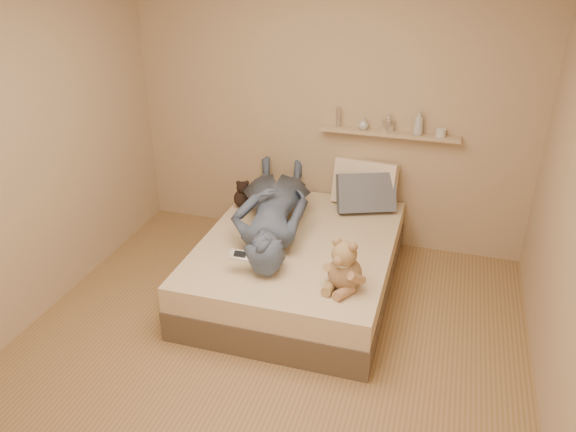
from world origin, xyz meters
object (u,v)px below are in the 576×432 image
(dark_plush, at_px, (243,196))
(person, at_px, (273,206))
(game_console, at_px, (240,255))
(bed, at_px, (298,264))
(wall_shelf, at_px, (389,134))
(teddy_bear, at_px, (344,269))
(pillow_grey, at_px, (366,193))
(pillow_cream, at_px, (365,183))

(dark_plush, xyz_separation_m, person, (0.37, -0.30, 0.09))
(game_console, relative_size, dark_plush, 0.63)
(bed, distance_m, game_console, 0.74)
(game_console, bearing_deg, bed, 65.43)
(person, bearing_deg, wall_shelf, -149.22)
(bed, relative_size, dark_plush, 7.29)
(teddy_bear, bearing_deg, pillow_grey, 92.91)
(pillow_grey, height_order, person, person)
(dark_plush, relative_size, pillow_cream, 0.47)
(dark_plush, height_order, pillow_grey, pillow_grey)
(pillow_grey, bearing_deg, game_console, -118.28)
(person, xyz_separation_m, wall_shelf, (0.81, 0.77, 0.45))
(dark_plush, distance_m, person, 0.48)
(wall_shelf, bearing_deg, pillow_cream, -154.62)
(dark_plush, distance_m, pillow_grey, 1.08)
(dark_plush, height_order, wall_shelf, wall_shelf)
(teddy_bear, distance_m, person, 1.03)
(game_console, height_order, pillow_grey, pillow_grey)
(bed, height_order, dark_plush, dark_plush)
(bed, distance_m, teddy_bear, 0.84)
(pillow_grey, bearing_deg, bed, -121.21)
(game_console, relative_size, person, 0.10)
(dark_plush, height_order, pillow_cream, pillow_cream)
(teddy_bear, relative_size, pillow_cream, 0.71)
(bed, bearing_deg, teddy_bear, -49.67)
(game_console, height_order, dark_plush, dark_plush)
(bed, xyz_separation_m, pillow_grey, (0.42, 0.69, 0.40))
(teddy_bear, xyz_separation_m, pillow_cream, (-0.10, 1.40, 0.04))
(dark_plush, bearing_deg, pillow_grey, 13.51)
(teddy_bear, bearing_deg, bed, 130.33)
(bed, xyz_separation_m, person, (-0.26, 0.14, 0.42))
(dark_plush, relative_size, pillow_grey, 0.52)
(game_console, relative_size, pillow_grey, 0.33)
(pillow_cream, bearing_deg, dark_plush, -158.87)
(pillow_cream, relative_size, wall_shelf, 0.46)
(bed, relative_size, pillow_cream, 3.45)
(teddy_bear, distance_m, pillow_grey, 1.26)
(teddy_bear, relative_size, wall_shelf, 0.32)
(dark_plush, xyz_separation_m, wall_shelf, (1.18, 0.47, 0.54))
(game_console, bearing_deg, teddy_bear, 0.90)
(pillow_grey, height_order, wall_shelf, wall_shelf)
(teddy_bear, xyz_separation_m, dark_plush, (-1.11, 1.01, -0.05))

